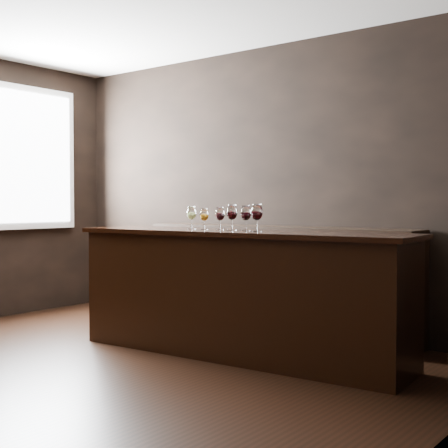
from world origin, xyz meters
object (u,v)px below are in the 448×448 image
Objects in this scene: bar_counter at (239,296)px; glass_red_d at (257,213)px; glass_red_c at (246,214)px; back_bar_shelf at (274,280)px; glass_red_b at (232,213)px; glass_amber at (204,215)px; glass_red_a at (220,214)px; glass_white at (192,214)px.

bar_counter is 12.93× the size of glass_red_d.
glass_red_d is (0.14, -0.05, 0.01)m from glass_red_c.
back_bar_shelf is 13.88× the size of glass_red_c.
bar_counter is at bearing -7.32° from glass_red_b.
glass_red_b reaches higher than glass_amber.
glass_red_c is (0.06, 0.01, 0.67)m from bar_counter.
glass_red_a is at bearing 170.40° from bar_counter.
glass_red_c reaches higher than glass_red_a.
glass_white is at bearing -179.72° from glass_red_b.
glass_white is 0.44m from glass_red_b.
glass_red_c is at bearing 0.24° from glass_red_b.
bar_counter is 0.68m from glass_red_b.
glass_red_b reaches higher than glass_red_c.
glass_amber is (-0.37, 0.01, 0.65)m from bar_counter.
glass_red_c is at bearing 5.80° from bar_counter.
glass_white is at bearing -177.41° from glass_red_a.
glass_amber is at bearing 175.62° from glass_red_d.
glass_amber is (0.14, -0.00, -0.01)m from glass_white.
back_bar_shelf is 1.12m from glass_amber.
glass_red_d reaches higher than glass_red_b.
glass_amber is 0.85× the size of glass_red_b.
back_bar_shelf is 1.26m from glass_red_d.
glass_red_b is at bearing -4.89° from glass_red_a.
bar_counter is 0.96m from back_bar_shelf.
glass_red_d reaches higher than glass_white.
back_bar_shelf is at bearing 102.20° from bar_counter.
back_bar_shelf is at bearing 93.42° from glass_red_a.
glass_red_a is at bearing 2.59° from glass_white.
glass_red_c reaches higher than bar_counter.
glass_red_d reaches higher than glass_red_a.
bar_counter is at bearing -0.81° from glass_amber.
glass_red_a is at bearing 177.72° from glass_red_c.
bar_counter is 15.72× the size of glass_amber.
glass_red_c is 0.94× the size of glass_red_d.
glass_red_a is 0.42m from glass_red_d.
glass_red_b is 0.97× the size of glass_red_d.
glass_amber is 0.16m from glass_red_a.
glass_white is 0.14m from glass_amber.
glass_red_c is at bearing -70.28° from back_bar_shelf.
glass_red_b is 0.29m from glass_red_d.
glass_red_a is at bearing 5.85° from glass_amber.
glass_red_b reaches higher than glass_red_a.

